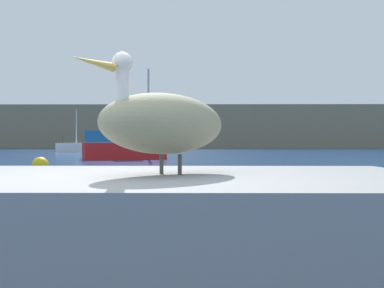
# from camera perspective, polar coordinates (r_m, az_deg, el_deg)

# --- Properties ---
(hillside_backdrop) EXTENTS (140.00, 15.69, 6.81)m
(hillside_backdrop) POSITION_cam_1_polar(r_m,az_deg,el_deg) (72.58, -0.27, 2.17)
(hillside_backdrop) COLOR #7F755B
(hillside_backdrop) RESTS_ON ground
(pier_dock) EXTENTS (3.94, 2.23, 0.75)m
(pier_dock) POSITION_cam_1_polar(r_m,az_deg,el_deg) (3.13, -3.68, -11.04)
(pier_dock) COLOR gray
(pier_dock) RESTS_ON ground
(pelican) EXTENTS (1.16, 1.18, 0.83)m
(pelican) POSITION_cam_1_polar(r_m,az_deg,el_deg) (3.07, -3.81, 2.88)
(pelican) COLOR gray
(pelican) RESTS_ON pier_dock
(fishing_boat_white) EXTENTS (8.24, 3.75, 4.31)m
(fishing_boat_white) POSITION_cam_1_polar(r_m,az_deg,el_deg) (43.14, -12.39, -0.04)
(fishing_boat_white) COLOR white
(fishing_boat_white) RESTS_ON ground
(fishing_boat_red) EXTENTS (4.83, 2.97, 5.31)m
(fishing_boat_red) POSITION_cam_1_polar(r_m,az_deg,el_deg) (24.63, -8.92, -0.27)
(fishing_boat_red) COLOR red
(fishing_boat_red) RESTS_ON ground
(mooring_buoy) EXTENTS (0.52, 0.52, 0.52)m
(mooring_buoy) POSITION_cam_1_polar(r_m,az_deg,el_deg) (14.09, -19.88, -2.72)
(mooring_buoy) COLOR yellow
(mooring_buoy) RESTS_ON ground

